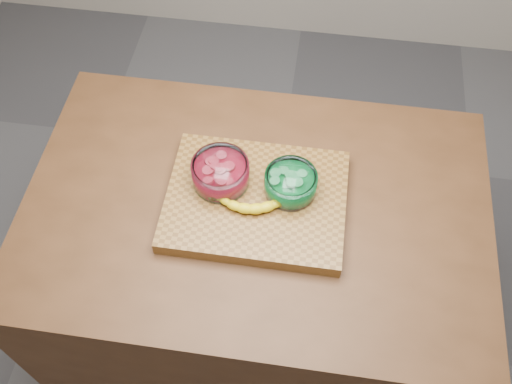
# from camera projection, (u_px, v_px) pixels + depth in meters

# --- Properties ---
(ground) EXTENTS (3.50, 3.50, 0.00)m
(ground) POSITION_uv_depth(u_px,v_px,m) (256.00, 330.00, 2.21)
(ground) COLOR #505055
(ground) RESTS_ON ground
(counter) EXTENTS (1.20, 0.80, 0.90)m
(counter) POSITION_uv_depth(u_px,v_px,m) (256.00, 280.00, 1.83)
(counter) COLOR #472915
(counter) RESTS_ON ground
(cutting_board) EXTENTS (0.45, 0.35, 0.04)m
(cutting_board) POSITION_uv_depth(u_px,v_px,m) (256.00, 201.00, 1.44)
(cutting_board) COLOR brown
(cutting_board) RESTS_ON counter
(bowl_red) EXTENTS (0.14, 0.14, 0.07)m
(bowl_red) POSITION_uv_depth(u_px,v_px,m) (221.00, 173.00, 1.43)
(bowl_red) COLOR white
(bowl_red) RESTS_ON cutting_board
(bowl_green) EXTENTS (0.13, 0.13, 0.06)m
(bowl_green) POSITION_uv_depth(u_px,v_px,m) (291.00, 183.00, 1.41)
(bowl_green) COLOR white
(bowl_green) RESTS_ON cutting_board
(banana) EXTENTS (0.23, 0.12, 0.03)m
(banana) POSITION_uv_depth(u_px,v_px,m) (253.00, 197.00, 1.41)
(banana) COLOR gold
(banana) RESTS_ON cutting_board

